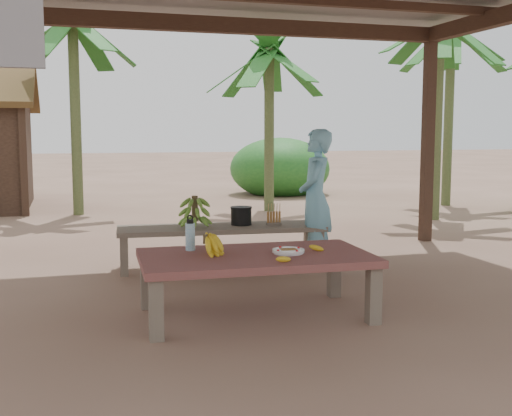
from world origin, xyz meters
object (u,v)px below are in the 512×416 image
object	(u,v)px
ripe_banana_bunch	(205,243)
plate	(288,251)
work_table	(256,262)
cooking_pot	(241,216)
water_flask	(190,236)
bench	(221,231)
woman	(315,198)

from	to	relation	value
ripe_banana_bunch	plate	distance (m)	0.66
work_table	cooking_pot	distance (m)	1.95
work_table	plate	bearing A→B (deg)	-7.73
plate	water_flask	bearing A→B (deg)	153.75
ripe_banana_bunch	cooking_pot	bearing A→B (deg)	66.57
ripe_banana_bunch	work_table	bearing A→B (deg)	-14.48
work_table	ripe_banana_bunch	bearing A→B (deg)	168.12
bench	water_flask	distance (m)	1.71
ripe_banana_bunch	water_flask	world-z (taller)	water_flask
bench	cooking_pot	size ratio (longest dim) A/B	10.05
work_table	woman	distance (m)	2.04
cooking_pot	woman	xyz separation A→B (m)	(0.76, -0.25, 0.20)
bench	cooking_pot	world-z (taller)	cooking_pot
work_table	bench	size ratio (longest dim) A/B	0.82
cooking_pot	woman	size ratio (longest dim) A/B	0.15
work_table	water_flask	world-z (taller)	water_flask
bench	woman	world-z (taller)	woman
cooking_pot	bench	bearing A→B (deg)	-173.46
work_table	water_flask	size ratio (longest dim) A/B	6.33
bench	water_flask	size ratio (longest dim) A/B	7.71
woman	plate	bearing A→B (deg)	-2.00
bench	water_flask	xyz separation A→B (m)	(-0.63, -1.57, 0.23)
water_flask	cooking_pot	world-z (taller)	water_flask
work_table	water_flask	xyz separation A→B (m)	(-0.46, 0.31, 0.19)
bench	ripe_banana_bunch	distance (m)	1.87
work_table	plate	xyz separation A→B (m)	(0.26, -0.05, 0.08)
cooking_pot	woman	world-z (taller)	woman
plate	ripe_banana_bunch	bearing A→B (deg)	167.17
plate	cooking_pot	size ratio (longest dim) A/B	1.14
plate	water_flask	size ratio (longest dim) A/B	0.88
work_table	ripe_banana_bunch	distance (m)	0.42
water_flask	cooking_pot	bearing A→B (deg)	61.60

